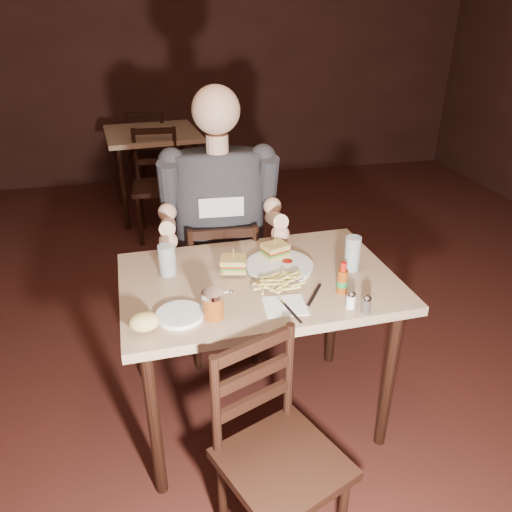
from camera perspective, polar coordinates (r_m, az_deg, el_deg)
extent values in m
plane|color=black|center=(2.80, 2.24, -13.18)|extent=(7.00, 7.00, 0.00)
plane|color=#331A15|center=(5.60, -7.32, 22.78)|extent=(6.00, 0.00, 6.00)
cube|color=tan|center=(2.11, 0.30, -3.02)|extent=(1.17, 0.80, 0.04)
cylinder|color=black|center=(2.05, -11.55, -18.35)|extent=(0.05, 0.05, 0.73)
cylinder|color=black|center=(2.52, -12.64, -8.60)|extent=(0.05, 0.05, 0.73)
cylinder|color=black|center=(2.27, 14.89, -13.52)|extent=(0.05, 0.05, 0.73)
cylinder|color=black|center=(2.70, 8.81, -5.56)|extent=(0.05, 0.05, 0.73)
cube|color=tan|center=(4.68, -11.81, 13.52)|extent=(0.87, 0.87, 0.04)
cylinder|color=black|center=(4.45, -14.89, 7.31)|extent=(0.04, 0.04, 0.73)
cylinder|color=black|center=(5.06, -15.51, 9.60)|extent=(0.04, 0.04, 0.73)
cylinder|color=black|center=(4.53, -6.76, 8.36)|extent=(0.04, 0.04, 0.73)
cylinder|color=black|center=(5.13, -8.30, 10.52)|extent=(0.04, 0.04, 0.73)
cylinder|color=white|center=(2.17, 2.68, -1.26)|extent=(0.30, 0.30, 0.02)
ellipsoid|color=maroon|center=(2.19, 3.60, -0.59)|extent=(0.05, 0.05, 0.01)
cylinder|color=silver|center=(2.13, -10.11, -0.47)|extent=(0.08, 0.08, 0.13)
cylinder|color=silver|center=(2.17, 10.95, 0.27)|extent=(0.07, 0.07, 0.15)
cube|color=white|center=(1.92, 3.31, -5.68)|extent=(0.17, 0.16, 0.00)
cube|color=silver|center=(1.88, 3.89, -6.25)|extent=(0.05, 0.18, 0.00)
cube|color=silver|center=(1.98, 6.68, -4.48)|extent=(0.11, 0.15, 0.01)
cylinder|color=white|center=(1.87, -8.67, -6.76)|extent=(0.18, 0.18, 0.01)
ellipsoid|color=#DFBE6B|center=(1.79, -12.68, -7.35)|extent=(0.11, 0.09, 0.07)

